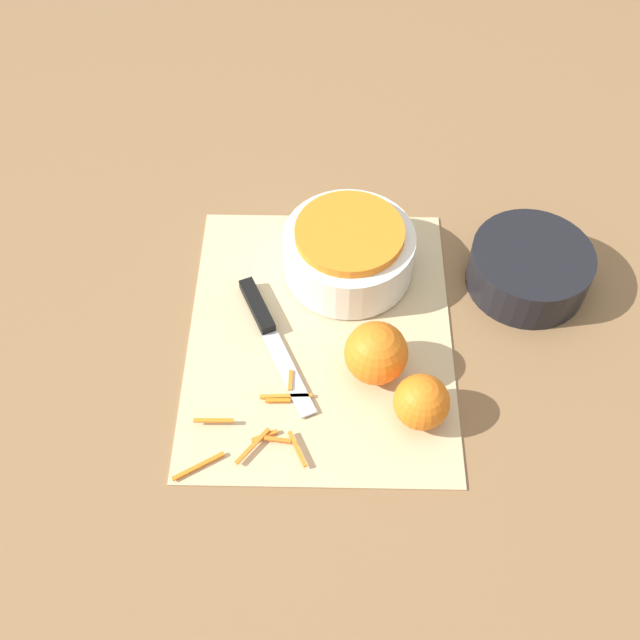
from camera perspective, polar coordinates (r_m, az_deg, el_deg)
ground_plane at (r=1.02m, az=0.00°, el=-1.19°), size 4.00×4.00×0.00m
cutting_board at (r=1.02m, az=0.00°, el=-1.09°), size 0.45×0.36×0.01m
bowl_speckled at (r=1.06m, az=2.21°, el=5.32°), size 0.19×0.19×0.08m
bowl_dark at (r=1.10m, az=15.65°, el=3.82°), size 0.17×0.17×0.06m
knife at (r=1.03m, az=-4.27°, el=-0.06°), size 0.22×0.11×0.02m
orange_left at (r=0.95m, az=4.29°, el=-2.52°), size 0.08×0.08×0.08m
orange_right at (r=0.93m, az=7.74°, el=-6.21°), size 0.07×0.07×0.07m
peel_pile at (r=0.94m, az=-4.75°, el=-8.24°), size 0.16×0.17×0.01m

